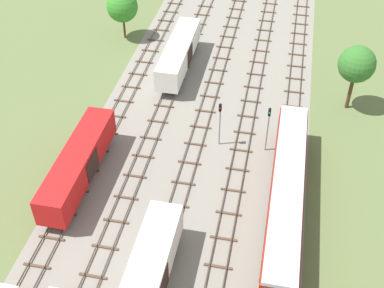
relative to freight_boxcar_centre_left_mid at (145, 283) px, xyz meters
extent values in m
plane|color=#5B6B3D|center=(-0.01, 22.73, -2.45)|extent=(480.00, 480.00, 0.00)
cube|color=gray|center=(-0.01, 22.73, -2.45)|extent=(23.79, 176.00, 0.01)
cube|color=#47382D|center=(-10.62, 23.73, -2.24)|extent=(0.07, 126.00, 0.15)
cube|color=#47382D|center=(-9.18, 23.73, -2.24)|extent=(0.07, 126.00, 0.15)
cube|color=brown|center=(-9.90, 1.23, -2.38)|extent=(2.40, 0.22, 0.14)
cube|color=brown|center=(-9.90, 4.23, -2.38)|extent=(2.40, 0.22, 0.14)
cube|color=brown|center=(-9.90, 7.23, -2.38)|extent=(2.40, 0.22, 0.14)
cube|color=brown|center=(-9.90, 10.23, -2.38)|extent=(2.40, 0.22, 0.14)
cube|color=brown|center=(-9.90, 13.23, -2.38)|extent=(2.40, 0.22, 0.14)
cube|color=brown|center=(-9.90, 16.23, -2.38)|extent=(2.40, 0.22, 0.14)
cube|color=brown|center=(-9.90, 19.23, -2.38)|extent=(2.40, 0.22, 0.14)
cube|color=brown|center=(-9.90, 22.23, -2.38)|extent=(2.40, 0.22, 0.14)
cube|color=brown|center=(-9.90, 25.23, -2.38)|extent=(2.40, 0.22, 0.14)
cube|color=brown|center=(-9.90, 28.23, -2.38)|extent=(2.40, 0.22, 0.14)
cube|color=brown|center=(-9.90, 31.23, -2.38)|extent=(2.40, 0.22, 0.14)
cube|color=brown|center=(-9.90, 34.23, -2.38)|extent=(2.40, 0.22, 0.14)
cube|color=brown|center=(-9.90, 37.23, -2.38)|extent=(2.40, 0.22, 0.14)
cube|color=brown|center=(-9.90, 40.23, -2.38)|extent=(2.40, 0.22, 0.14)
cube|color=brown|center=(-9.90, 43.23, -2.38)|extent=(2.40, 0.22, 0.14)
cube|color=brown|center=(-9.90, 46.23, -2.38)|extent=(2.40, 0.22, 0.14)
cube|color=brown|center=(-9.90, 49.23, -2.38)|extent=(2.40, 0.22, 0.14)
cube|color=brown|center=(-9.90, 52.23, -2.38)|extent=(2.40, 0.22, 0.14)
cube|color=#47382D|center=(-5.67, 23.73, -2.24)|extent=(0.07, 126.00, 0.15)
cube|color=#47382D|center=(-4.24, 23.73, -2.24)|extent=(0.07, 126.00, 0.15)
cube|color=brown|center=(-4.95, 1.23, -2.38)|extent=(2.40, 0.22, 0.14)
cube|color=brown|center=(-4.95, 4.23, -2.38)|extent=(2.40, 0.22, 0.14)
cube|color=brown|center=(-4.95, 7.23, -2.38)|extent=(2.40, 0.22, 0.14)
cube|color=brown|center=(-4.95, 10.23, -2.38)|extent=(2.40, 0.22, 0.14)
cube|color=brown|center=(-4.95, 13.23, -2.38)|extent=(2.40, 0.22, 0.14)
cube|color=brown|center=(-4.95, 16.23, -2.38)|extent=(2.40, 0.22, 0.14)
cube|color=brown|center=(-4.95, 19.23, -2.38)|extent=(2.40, 0.22, 0.14)
cube|color=brown|center=(-4.95, 22.23, -2.38)|extent=(2.40, 0.22, 0.14)
cube|color=brown|center=(-4.95, 25.23, -2.38)|extent=(2.40, 0.22, 0.14)
cube|color=brown|center=(-4.95, 28.23, -2.38)|extent=(2.40, 0.22, 0.14)
cube|color=brown|center=(-4.95, 31.23, -2.38)|extent=(2.40, 0.22, 0.14)
cube|color=brown|center=(-4.95, 34.23, -2.38)|extent=(2.40, 0.22, 0.14)
cube|color=brown|center=(-4.95, 37.23, -2.38)|extent=(2.40, 0.22, 0.14)
cube|color=brown|center=(-4.95, 40.23, -2.38)|extent=(2.40, 0.22, 0.14)
cube|color=brown|center=(-4.95, 43.23, -2.38)|extent=(2.40, 0.22, 0.14)
cube|color=brown|center=(-4.95, 46.23, -2.38)|extent=(2.40, 0.22, 0.14)
cube|color=brown|center=(-4.95, 49.23, -2.38)|extent=(2.40, 0.22, 0.14)
cube|color=brown|center=(-4.95, 52.23, -2.38)|extent=(2.40, 0.22, 0.14)
cube|color=#47382D|center=(-0.72, 23.73, -2.24)|extent=(0.07, 126.00, 0.15)
cube|color=#47382D|center=(0.71, 23.73, -2.24)|extent=(0.07, 126.00, 0.15)
cube|color=brown|center=(-0.01, 1.23, -2.38)|extent=(2.40, 0.22, 0.14)
cube|color=brown|center=(-0.01, 4.23, -2.38)|extent=(2.40, 0.22, 0.14)
cube|color=brown|center=(-0.01, 7.23, -2.38)|extent=(2.40, 0.22, 0.14)
cube|color=brown|center=(-0.01, 10.23, -2.38)|extent=(2.40, 0.22, 0.14)
cube|color=brown|center=(-0.01, 13.23, -2.38)|extent=(2.40, 0.22, 0.14)
cube|color=brown|center=(-0.01, 16.23, -2.38)|extent=(2.40, 0.22, 0.14)
cube|color=brown|center=(-0.01, 19.23, -2.38)|extent=(2.40, 0.22, 0.14)
cube|color=brown|center=(-0.01, 22.23, -2.38)|extent=(2.40, 0.22, 0.14)
cube|color=brown|center=(-0.01, 25.23, -2.38)|extent=(2.40, 0.22, 0.14)
cube|color=brown|center=(-0.01, 28.23, -2.38)|extent=(2.40, 0.22, 0.14)
cube|color=brown|center=(-0.01, 31.23, -2.38)|extent=(2.40, 0.22, 0.14)
cube|color=brown|center=(-0.01, 34.23, -2.38)|extent=(2.40, 0.22, 0.14)
cube|color=brown|center=(-0.01, 37.23, -2.38)|extent=(2.40, 0.22, 0.14)
cube|color=brown|center=(-0.01, 40.23, -2.38)|extent=(2.40, 0.22, 0.14)
cube|color=brown|center=(-0.01, 43.23, -2.38)|extent=(2.40, 0.22, 0.14)
cube|color=brown|center=(-0.01, 46.23, -2.38)|extent=(2.40, 0.22, 0.14)
cube|color=brown|center=(-0.01, 49.23, -2.38)|extent=(2.40, 0.22, 0.14)
cube|color=brown|center=(-0.01, 52.23, -2.38)|extent=(2.40, 0.22, 0.14)
cube|color=brown|center=(-0.01, 55.23, -2.38)|extent=(2.40, 0.22, 0.14)
cube|color=#47382D|center=(4.22, 23.73, -2.24)|extent=(0.07, 126.00, 0.15)
cube|color=#47382D|center=(5.66, 23.73, -2.24)|extent=(0.07, 126.00, 0.15)
cube|color=brown|center=(4.94, 4.23, -2.38)|extent=(2.40, 0.22, 0.14)
cube|color=brown|center=(4.94, 7.23, -2.38)|extent=(2.40, 0.22, 0.14)
cube|color=brown|center=(4.94, 10.23, -2.38)|extent=(2.40, 0.22, 0.14)
cube|color=brown|center=(4.94, 13.23, -2.38)|extent=(2.40, 0.22, 0.14)
cube|color=brown|center=(4.94, 16.23, -2.38)|extent=(2.40, 0.22, 0.14)
cube|color=brown|center=(4.94, 19.23, -2.38)|extent=(2.40, 0.22, 0.14)
cube|color=brown|center=(4.94, 22.23, -2.38)|extent=(2.40, 0.22, 0.14)
cube|color=brown|center=(4.94, 25.23, -2.38)|extent=(2.40, 0.22, 0.14)
cube|color=brown|center=(4.94, 28.23, -2.38)|extent=(2.40, 0.22, 0.14)
cube|color=brown|center=(4.94, 31.23, -2.38)|extent=(2.40, 0.22, 0.14)
cube|color=brown|center=(4.94, 34.23, -2.38)|extent=(2.40, 0.22, 0.14)
cube|color=brown|center=(4.94, 37.23, -2.38)|extent=(2.40, 0.22, 0.14)
cube|color=brown|center=(4.94, 40.23, -2.38)|extent=(2.40, 0.22, 0.14)
cube|color=brown|center=(4.94, 43.23, -2.38)|extent=(2.40, 0.22, 0.14)
cube|color=brown|center=(4.94, 46.23, -2.38)|extent=(2.40, 0.22, 0.14)
cube|color=brown|center=(4.94, 49.23, -2.38)|extent=(2.40, 0.22, 0.14)
cube|color=brown|center=(4.94, 52.23, -2.38)|extent=(2.40, 0.22, 0.14)
cube|color=brown|center=(4.94, 55.23, -2.38)|extent=(2.40, 0.22, 0.14)
cube|color=#47382D|center=(9.17, 23.73, -2.24)|extent=(0.07, 126.00, 0.15)
cube|color=#47382D|center=(10.60, 23.73, -2.24)|extent=(0.07, 126.00, 0.15)
cube|color=brown|center=(9.89, 4.23, -2.38)|extent=(2.40, 0.22, 0.14)
cube|color=brown|center=(9.89, 7.23, -2.38)|extent=(2.40, 0.22, 0.14)
cube|color=brown|center=(9.89, 10.23, -2.38)|extent=(2.40, 0.22, 0.14)
cube|color=brown|center=(9.89, 13.23, -2.38)|extent=(2.40, 0.22, 0.14)
cube|color=brown|center=(9.89, 16.23, -2.38)|extent=(2.40, 0.22, 0.14)
cube|color=brown|center=(9.89, 19.23, -2.38)|extent=(2.40, 0.22, 0.14)
cube|color=brown|center=(9.89, 22.23, -2.38)|extent=(2.40, 0.22, 0.14)
cube|color=brown|center=(9.89, 25.23, -2.38)|extent=(2.40, 0.22, 0.14)
cube|color=brown|center=(9.89, 28.23, -2.38)|extent=(2.40, 0.22, 0.14)
cube|color=brown|center=(9.89, 31.23, -2.38)|extent=(2.40, 0.22, 0.14)
cube|color=brown|center=(9.89, 34.23, -2.38)|extent=(2.40, 0.22, 0.14)
cube|color=brown|center=(9.89, 37.23, -2.38)|extent=(2.40, 0.22, 0.14)
cube|color=brown|center=(9.89, 40.23, -2.38)|extent=(2.40, 0.22, 0.14)
cube|color=brown|center=(9.89, 43.23, -2.38)|extent=(2.40, 0.22, 0.14)
cube|color=brown|center=(9.89, 46.23, -2.38)|extent=(2.40, 0.22, 0.14)
cube|color=brown|center=(9.89, 49.23, -2.38)|extent=(2.40, 0.22, 0.14)
cube|color=brown|center=(9.89, 52.23, -2.38)|extent=(2.40, 0.22, 0.14)
cube|color=brown|center=(9.89, 55.23, -2.38)|extent=(2.40, 0.22, 0.14)
cube|color=white|center=(-0.01, 0.00, 0.04)|extent=(2.80, 14.00, 2.80)
cube|color=black|center=(1.42, 0.00, -0.10)|extent=(0.08, 2.80, 2.24)
cylinder|color=black|center=(-0.72, 3.86, -1.76)|extent=(0.13, 0.80, 0.80)
cylinder|color=black|center=(0.71, 3.86, -1.76)|extent=(0.13, 0.80, 0.80)
cylinder|color=black|center=(-0.72, 5.66, -1.76)|extent=(0.13, 0.80, 0.80)
cylinder|color=black|center=(0.71, 5.66, -1.76)|extent=(0.13, 0.80, 0.80)
cube|color=black|center=(-0.01, 4.76, -1.76)|extent=(1.68, 2.20, 0.24)
cube|color=red|center=(-9.90, 11.58, 0.04)|extent=(2.80, 14.00, 2.80)
cube|color=black|center=(-8.47, 11.58, -0.10)|extent=(0.08, 2.80, 2.24)
cylinder|color=black|center=(-10.62, 15.44, -1.76)|extent=(0.13, 0.80, 0.80)
cylinder|color=black|center=(-9.18, 15.44, -1.76)|extent=(0.13, 0.80, 0.80)
cylinder|color=black|center=(-10.62, 17.24, -1.76)|extent=(0.13, 0.80, 0.80)
cylinder|color=black|center=(-9.18, 17.24, -1.76)|extent=(0.13, 0.80, 0.80)
cube|color=black|center=(-9.90, 16.34, -1.76)|extent=(1.68, 2.20, 0.24)
cylinder|color=black|center=(-10.62, 5.92, -1.76)|extent=(0.13, 0.80, 0.80)
cylinder|color=black|center=(-9.18, 5.92, -1.76)|extent=(0.13, 0.80, 0.80)
cylinder|color=black|center=(-10.62, 7.72, -1.76)|extent=(0.13, 0.80, 0.80)
cylinder|color=black|center=(-9.18, 7.72, -1.76)|extent=(0.13, 0.80, 0.80)
cube|color=black|center=(-9.90, 6.82, -1.76)|extent=(1.68, 2.20, 0.24)
cube|color=maroon|center=(9.89, 11.64, -0.02)|extent=(2.90, 22.00, 2.60)
cube|color=orange|center=(9.89, 11.64, -0.28)|extent=(2.96, 22.00, 0.40)
cube|color=black|center=(9.89, 11.64, 0.63)|extent=(2.96, 20.24, 0.70)
cube|color=#B7B7BC|center=(9.89, 11.64, 1.46)|extent=(2.67, 22.00, 0.36)
cylinder|color=black|center=(9.17, 19.10, -1.74)|extent=(0.13, 0.84, 0.84)
cylinder|color=black|center=(10.60, 19.10, -1.74)|extent=(0.13, 0.84, 0.84)
cylinder|color=black|center=(9.17, 20.90, -1.74)|extent=(0.13, 0.84, 0.84)
cylinder|color=black|center=(10.60, 20.90, -1.74)|extent=(0.13, 0.84, 0.84)
cube|color=black|center=(9.89, 20.00, -1.74)|extent=(1.68, 2.20, 0.24)
cylinder|color=black|center=(9.17, 4.18, -1.74)|extent=(0.13, 0.84, 0.84)
cylinder|color=black|center=(10.60, 4.18, -1.74)|extent=(0.13, 0.84, 0.84)
cube|color=black|center=(9.89, 3.28, -1.74)|extent=(1.68, 2.20, 0.24)
cube|color=white|center=(-4.95, 33.46, 0.04)|extent=(2.80, 14.00, 2.80)
cube|color=black|center=(-3.53, 33.46, -0.10)|extent=(0.08, 2.80, 2.24)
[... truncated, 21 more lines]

